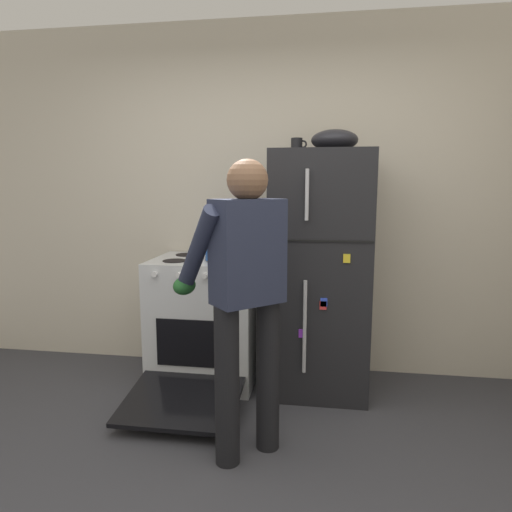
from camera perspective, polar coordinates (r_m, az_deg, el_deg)
kitchen_wall_back at (r=3.61m, az=1.47°, el=7.05°), size 6.00×0.10×2.70m
refrigerator at (r=3.25m, az=8.04°, el=-2.12°), size 0.68×0.72×1.70m
stove_range at (r=3.45m, az=-6.42°, el=-8.19°), size 0.76×1.23×0.94m
person_cook at (r=2.38m, az=-1.47°, el=-3.63°), size 0.65×0.68×1.60m
red_pot at (r=3.26m, az=-4.02°, el=0.76°), size 0.37×0.27×0.14m
coffee_mug at (r=3.26m, az=5.20°, el=13.79°), size 0.11×0.08×0.10m
mixing_bowl at (r=3.21m, az=9.89°, el=14.20°), size 0.32×0.32×0.14m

